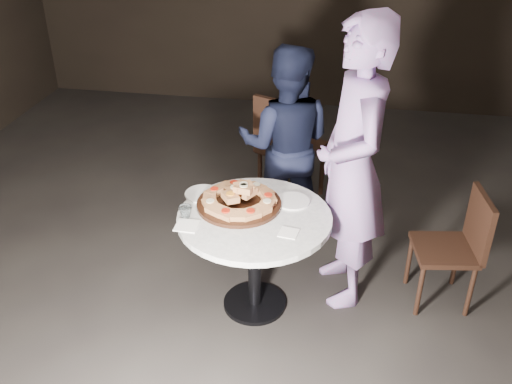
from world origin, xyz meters
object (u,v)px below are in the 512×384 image
table (255,233)px  water_glass (185,212)px  chair_right (459,242)px  diner_teal (352,167)px  serving_board (239,204)px  chair_far (286,143)px  diner_navy (285,144)px  focaccia_pile (239,197)px

table → water_glass: bearing=-167.6°
chair_right → diner_teal: size_ratio=0.43×
serving_board → diner_teal: 0.71m
water_glass → chair_far: size_ratio=0.08×
table → serving_board: bearing=140.2°
chair_right → chair_far: bearing=-139.0°
table → water_glass: 0.43m
chair_right → diner_navy: 1.35m
chair_right → serving_board: bearing=-90.8°
table → serving_board: (-0.11, 0.09, 0.14)m
serving_board → diner_teal: (0.65, 0.17, 0.22)m
focaccia_pile → water_glass: 0.34m
serving_board → chair_far: size_ratio=0.54×
table → focaccia_pile: (-0.11, 0.10, 0.18)m
chair_far → diner_navy: (0.04, -0.39, 0.18)m
table → serving_board: 0.20m
water_glass → diner_navy: diner_navy is taller
focaccia_pile → diner_teal: 0.69m
serving_board → focaccia_pile: 0.04m
chair_far → diner_navy: bearing=118.9°
water_glass → chair_right: chair_right is taller
chair_far → chair_right: chair_far is taller
serving_board → chair_far: chair_far is taller
focaccia_pile → chair_far: 1.22m
table → water_glass: water_glass is taller
water_glass → focaccia_pile: bearing=33.0°
focaccia_pile → diner_navy: size_ratio=0.32×
chair_far → diner_teal: 1.21m
water_glass → diner_navy: size_ratio=0.05×
focaccia_pile → chair_far: bearing=83.5°
table → chair_far: chair_far is taller
table → chair_right: (1.23, 0.27, -0.11)m
table → focaccia_pile: size_ratio=2.19×
serving_board → chair_far: bearing=83.4°
diner_navy → serving_board: bearing=76.8°
serving_board → focaccia_pile: focaccia_pile is taller
serving_board → water_glass: 0.33m
serving_board → diner_navy: bearing=77.7°
table → focaccia_pile: 0.23m
table → chair_far: (0.03, 1.30, -0.01)m
table → chair_far: size_ratio=1.06×
focaccia_pile → water_glass: focaccia_pile is taller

